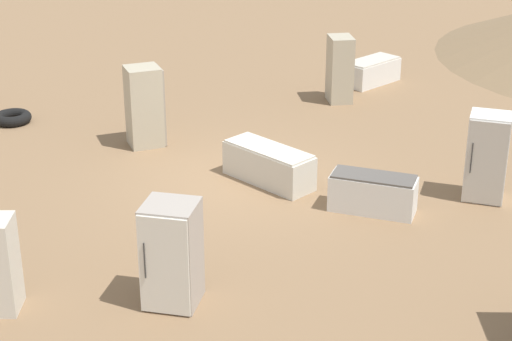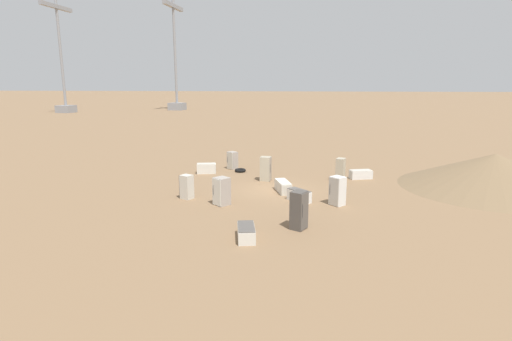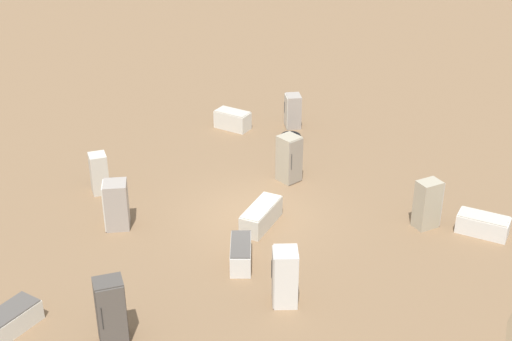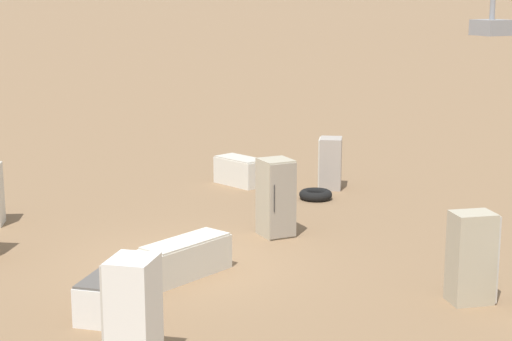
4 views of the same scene
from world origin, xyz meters
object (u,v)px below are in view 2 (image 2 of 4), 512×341
scrap_tire (240,170)px  discarded_fridge_0 (299,210)px  discarded_fridge_11 (246,233)px  power_pylon_1 (63,74)px  discarded_fridge_3 (222,191)px  discarded_fridge_7 (299,196)px  discarded_fridge_10 (337,191)px  discarded_fridge_2 (266,169)px  discarded_fridge_9 (283,186)px  discarded_fridge_1 (206,168)px  discarded_fridge_6 (341,170)px  discarded_fridge_4 (187,187)px  power_pylon_0 (176,72)px  discarded_fridge_5 (361,174)px  discarded_fridge_8 (232,160)px

scrap_tire → discarded_fridge_0: bearing=26.0°
discarded_fridge_11 → scrap_tire: 14.16m
power_pylon_1 → discarded_fridge_11: (74.38, 64.57, -9.36)m
discarded_fridge_3 → discarded_fridge_7: 4.55m
discarded_fridge_11 → discarded_fridge_10: bearing=-138.3°
discarded_fridge_0 → scrap_tire: (-11.91, -5.82, -0.79)m
discarded_fridge_2 → discarded_fridge_9: bearing=31.6°
discarded_fridge_10 → scrap_tire: discarded_fridge_10 is taller
discarded_fridge_1 → discarded_fridge_6: (0.42, 10.18, 0.43)m
discarded_fridge_3 → discarded_fridge_10: 6.56m
discarded_fridge_0 → scrap_tire: 13.28m
discarded_fridge_2 → discarded_fridge_4: discarded_fridge_2 is taller
discarded_fridge_6 → discarded_fridge_4: bearing=-129.3°
discarded_fridge_0 → discarded_fridge_6: size_ratio=1.12×
power_pylon_0 → discarded_fridge_7: size_ratio=21.96×
discarded_fridge_5 → discarded_fridge_9: bearing=-66.9°
discarded_fridge_2 → discarded_fridge_10: size_ratio=1.05×
discarded_fridge_0 → discarded_fridge_2: (-9.39, -3.32, -0.05)m
discarded_fridge_2 → discarded_fridge_7: size_ratio=1.12×
discarded_fridge_1 → discarded_fridge_4: size_ratio=1.10×
discarded_fridge_5 → scrap_tire: bearing=-114.0°
discarded_fridge_2 → scrap_tire: bearing=-133.9°
discarded_fridge_4 → power_pylon_1: bearing=62.9°
power_pylon_0 → power_pylon_1: 28.53m
power_pylon_1 → discarded_fridge_5: bearing=48.9°
discarded_fridge_0 → power_pylon_0: bearing=-130.5°
discarded_fridge_11 → scrap_tire: size_ratio=1.99×
discarded_fridge_8 → discarded_fridge_11: bearing=141.8°
discarded_fridge_6 → scrap_tire: bearing=-176.2°
discarded_fridge_1 → discarded_fridge_6: size_ratio=0.98×
discarded_fridge_0 → discarded_fridge_6: 10.64m
discarded_fridge_3 → discarded_fridge_10: bearing=-133.9°
discarded_fridge_4 → scrap_tire: (-8.06, 1.30, -0.60)m
discarded_fridge_0 → scrap_tire: discarded_fridge_0 is taller
discarded_fridge_5 → discarded_fridge_9: size_ratio=0.86×
discarded_fridge_8 → discarded_fridge_2: bearing=168.5°
discarded_fridge_5 → discarded_fridge_6: discarded_fridge_6 is taller
discarded_fridge_5 → discarded_fridge_6: 1.83m
power_pylon_1 → discarded_fridge_2: size_ratio=17.94×
discarded_fridge_3 → discarded_fridge_5: (-8.40, 8.07, -0.47)m
discarded_fridge_2 → discarded_fridge_8: bearing=-134.5°
discarded_fridge_4 → discarded_fridge_10: size_ratio=0.88×
discarded_fridge_4 → discarded_fridge_7: discarded_fridge_4 is taller
power_pylon_0 → scrap_tire: (77.25, 37.67, -10.41)m
discarded_fridge_7 → power_pylon_1: bearing=-94.0°
discarded_fridge_4 → discarded_fridge_9: (-2.70, 5.45, -0.37)m
power_pylon_0 → discarded_fridge_2: bearing=26.7°
discarded_fridge_7 → discarded_fridge_8: size_ratio=1.09×
discarded_fridge_0 → discarded_fridge_9: size_ratio=0.91×
discarded_fridge_3 → discarded_fridge_2: bearing=-67.4°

